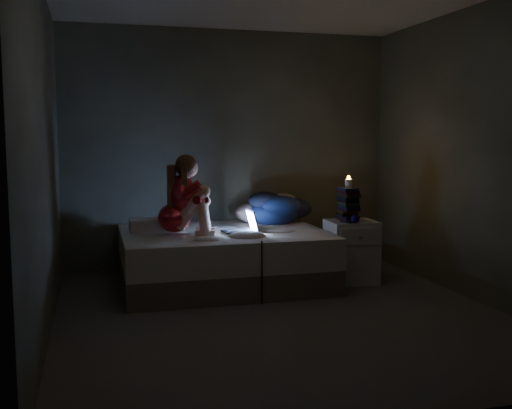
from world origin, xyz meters
name	(u,v)px	position (x,y,z in m)	size (l,w,h in m)	color
floor	(282,316)	(0.00, 0.00, -0.01)	(3.60, 3.80, 0.02)	#4D4743
wall_back	(230,150)	(0.00, 1.91, 1.30)	(3.60, 0.02, 2.60)	#373B30
wall_front	(402,169)	(0.00, -1.91, 1.30)	(3.60, 0.02, 2.60)	#373B30
wall_left	(42,158)	(-1.81, 0.00, 1.30)	(0.02, 3.80, 2.60)	#373B30
wall_right	(480,154)	(1.81, 0.00, 1.30)	(0.02, 3.80, 2.60)	#373B30
bed	(224,258)	(-0.25, 1.10, 0.27)	(1.95, 1.46, 0.54)	beige
pillow	(152,225)	(-0.93, 1.28, 0.60)	(0.42, 0.30, 0.12)	beige
woman	(174,195)	(-0.74, 1.01, 0.92)	(0.47, 0.31, 0.76)	#9A140E
laptop	(239,221)	(-0.12, 0.99, 0.65)	(0.32, 0.22, 0.22)	black
clothes_pile	(273,207)	(0.37, 1.49, 0.71)	(0.59, 0.47, 0.35)	navy
nightstand	(351,252)	(1.01, 0.89, 0.31)	(0.46, 0.41, 0.62)	beige
book_stack	(348,203)	(0.97, 0.90, 0.79)	(0.19, 0.25, 0.35)	black
candle	(349,182)	(0.97, 0.90, 1.01)	(0.07, 0.07, 0.08)	beige
phone	(348,222)	(0.92, 0.78, 0.63)	(0.07, 0.14, 0.01)	black
blue_orb	(356,219)	(0.98, 0.73, 0.66)	(0.08, 0.08, 0.08)	#110755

